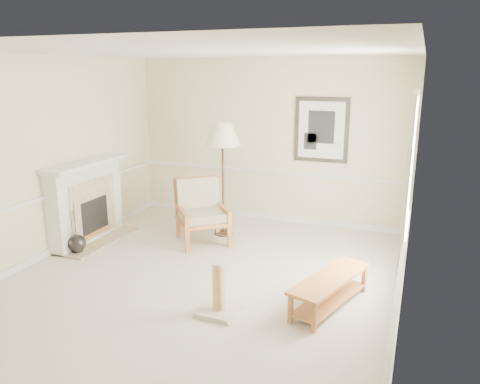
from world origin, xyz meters
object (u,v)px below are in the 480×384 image
(scratching_post, at_px, (219,297))
(bench, at_px, (330,287))
(floor_vase, at_px, (77,244))
(floor_lamp, at_px, (223,137))
(armchair, at_px, (201,208))

(scratching_post, bearing_deg, bench, 28.18)
(floor_vase, height_order, floor_lamp, floor_lamp)
(floor_lamp, height_order, scratching_post, floor_lamp)
(floor_vase, bearing_deg, armchair, 38.20)
(bench, distance_m, scratching_post, 1.30)
(floor_lamp, bearing_deg, armchair, -117.47)
(armchair, bearing_deg, bench, -71.67)
(armchair, relative_size, bench, 0.81)
(floor_lamp, bearing_deg, scratching_post, -67.90)
(floor_lamp, bearing_deg, floor_vase, -137.14)
(bench, bearing_deg, scratching_post, -151.82)
(floor_lamp, xyz_separation_m, scratching_post, (1.00, -2.47, -1.45))
(armchair, distance_m, bench, 2.78)
(floor_vase, height_order, scratching_post, floor_vase)
(floor_lamp, relative_size, bench, 1.37)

